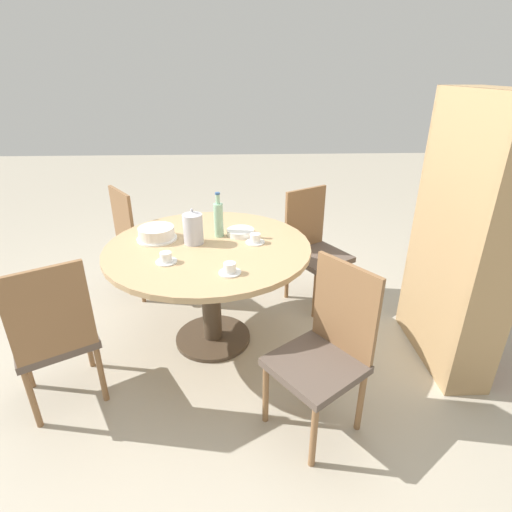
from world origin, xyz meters
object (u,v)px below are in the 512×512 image
at_px(chair_c, 325,349).
at_px(water_bottle, 219,219).
at_px(cup_b, 230,269).
at_px(cup_c, 166,258).
at_px(chair_a, 141,240).
at_px(cake_main, 157,233).
at_px(cup_a, 255,239).
at_px(coffee_pot, 193,228).
at_px(chair_b, 54,334).
at_px(chair_d, 314,246).
at_px(bookshelf, 460,238).

xyz_separation_m(chair_c, water_bottle, (-0.91, -0.58, 0.40)).
relative_size(cup_b, cup_c, 1.00).
xyz_separation_m(chair_a, chair_c, (1.52, 1.28, 0.00)).
xyz_separation_m(cake_main, cup_a, (0.09, 0.66, -0.02)).
height_order(coffee_pot, water_bottle, water_bottle).
distance_m(chair_a, chair_b, 1.34).
xyz_separation_m(chair_d, cup_b, (0.98, -0.66, 0.30)).
distance_m(coffee_pot, cup_a, 0.41).
bearing_deg(chair_b, cup_c, 177.66).
height_order(water_bottle, cake_main, water_bottle).
xyz_separation_m(chair_d, coffee_pot, (0.53, -0.91, 0.38)).
xyz_separation_m(cup_b, cup_c, (-0.16, -0.38, 0.00)).
relative_size(coffee_pot, cake_main, 0.89).
bearing_deg(cake_main, chair_a, -156.36).
bearing_deg(chair_a, cup_c, 166.04).
distance_m(chair_d, cup_b, 1.22).
bearing_deg(cake_main, water_bottle, 95.51).
bearing_deg(cake_main, cup_c, 18.48).
bearing_deg(cup_c, cup_b, 67.75).
relative_size(chair_a, cup_b, 7.30).
xyz_separation_m(bookshelf, coffee_pot, (-0.25, -1.65, 0.00)).
bearing_deg(cup_c, chair_a, -158.16).
xyz_separation_m(coffee_pot, water_bottle, (-0.11, 0.16, 0.02)).
height_order(chair_b, chair_d, same).
relative_size(chair_b, bookshelf, 0.55).
bearing_deg(cup_c, cup_a, 116.71).
xyz_separation_m(chair_b, bookshelf, (-0.35, 2.37, 0.38)).
bearing_deg(bookshelf, water_bottle, 76.24).
height_order(chair_a, bookshelf, bookshelf).
xyz_separation_m(water_bottle, cup_c, (0.40, -0.30, -0.10)).
distance_m(chair_b, chair_d, 1.99).
bearing_deg(chair_a, cup_b, 178.18).
xyz_separation_m(chair_b, cup_a, (-0.59, 1.13, 0.30)).
bearing_deg(cup_b, coffee_pot, -150.99).
bearing_deg(coffee_pot, cup_b, 29.01).
relative_size(chair_d, water_bottle, 3.03).
bearing_deg(chair_c, cup_b, -162.02).
distance_m(chair_a, chair_c, 1.99).
xyz_separation_m(chair_c, chair_d, (-1.33, 0.17, 0.00)).
xyz_separation_m(cake_main, cup_b, (0.52, 0.50, -0.02)).
distance_m(chair_d, water_bottle, 0.94).
relative_size(chair_b, cup_a, 7.30).
height_order(chair_a, chair_d, same).
bearing_deg(chair_b, cup_b, 158.82).
relative_size(bookshelf, coffee_pot, 7.17).
xyz_separation_m(water_bottle, cake_main, (0.04, -0.42, -0.08)).
relative_size(chair_a, cake_main, 3.49).
relative_size(water_bottle, cup_b, 2.41).
distance_m(chair_d, cup_c, 1.36).
relative_size(chair_d, cup_c, 7.30).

